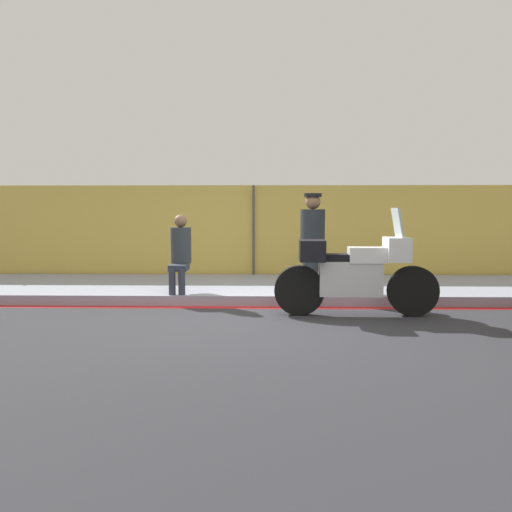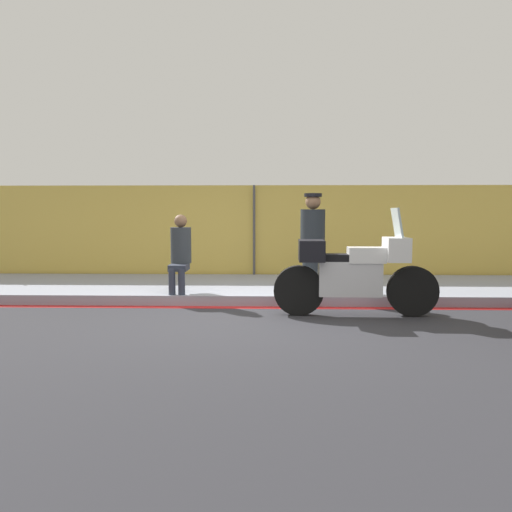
{
  "view_description": "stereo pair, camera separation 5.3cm",
  "coord_description": "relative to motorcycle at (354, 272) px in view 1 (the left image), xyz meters",
  "views": [
    {
      "loc": [
        0.28,
        -6.82,
        1.5
      ],
      "look_at": [
        0.1,
        1.61,
        0.74
      ],
      "focal_mm": 35.0,
      "sensor_mm": 36.0,
      "label": 1
    },
    {
      "loc": [
        0.33,
        -6.82,
        1.5
      ],
      "look_at": [
        0.1,
        1.61,
        0.74
      ],
      "focal_mm": 35.0,
      "sensor_mm": 36.0,
      "label": 2
    }
  ],
  "objects": [
    {
      "name": "person_seated_on_curb",
      "position": [
        -2.69,
        1.09,
        0.24
      ],
      "size": [
        0.34,
        0.65,
        1.28
      ],
      "color": "#2D3342",
      "rests_on": "sidewalk"
    },
    {
      "name": "curb_paint_stripe",
      "position": [
        -1.54,
        0.54,
        -0.62
      ],
      "size": [
        43.15,
        0.18,
        0.01
      ],
      "color": "red",
      "rests_on": "ground_plane"
    },
    {
      "name": "ground_plane",
      "position": [
        -1.54,
        -0.28,
        -0.63
      ],
      "size": [
        120.0,
        120.0,
        0.0
      ],
      "primitive_type": "plane",
      "color": "#2D2D33"
    },
    {
      "name": "sidewalk",
      "position": [
        -1.54,
        1.99,
        -0.55
      ],
      "size": [
        43.15,
        2.72,
        0.16
      ],
      "color": "#8E93A3",
      "rests_on": "ground_plane"
    },
    {
      "name": "officer_standing",
      "position": [
        -0.46,
        1.6,
        0.37
      ],
      "size": [
        0.43,
        0.43,
        1.64
      ],
      "color": "#1E2328",
      "rests_on": "sidewalk"
    },
    {
      "name": "motorcycle",
      "position": [
        0.0,
        0.0,
        0.0
      ],
      "size": [
        2.34,
        0.52,
        1.55
      ],
      "rotation": [
        0.0,
        0.0,
        -0.02
      ],
      "color": "black",
      "rests_on": "ground_plane"
    },
    {
      "name": "storefront_fence",
      "position": [
        -1.54,
        3.44,
        0.39
      ],
      "size": [
        40.99,
        0.17,
        2.04
      ],
      "color": "gold",
      "rests_on": "ground_plane"
    }
  ]
}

